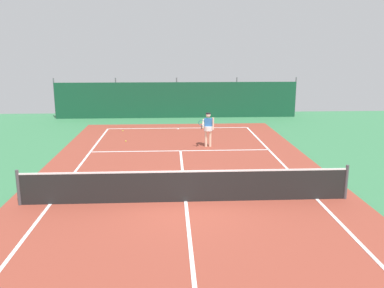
# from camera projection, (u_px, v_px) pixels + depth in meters

# --- Properties ---
(ground_plane) EXTENTS (36.00, 36.00, 0.00)m
(ground_plane) POSITION_uv_depth(u_px,v_px,m) (186.00, 202.00, 12.61)
(ground_plane) COLOR #387A4C
(court_surface) EXTENTS (11.02, 26.60, 0.01)m
(court_surface) POSITION_uv_depth(u_px,v_px,m) (186.00, 202.00, 12.61)
(court_surface) COLOR brown
(court_surface) RESTS_ON ground
(tennis_net) EXTENTS (10.12, 0.10, 1.10)m
(tennis_net) POSITION_uv_depth(u_px,v_px,m) (186.00, 186.00, 12.50)
(tennis_net) COLOR black
(tennis_net) RESTS_ON ground
(back_fence) EXTENTS (16.30, 0.98, 2.70)m
(back_fence) POSITION_uv_depth(u_px,v_px,m) (177.00, 107.00, 28.18)
(back_fence) COLOR #14472D
(back_fence) RESTS_ON ground
(tennis_player) EXTENTS (0.77, 0.71, 1.64)m
(tennis_player) POSITION_uv_depth(u_px,v_px,m) (208.00, 127.00, 19.43)
(tennis_player) COLOR beige
(tennis_player) RESTS_ON ground
(tennis_ball_near_player) EXTENTS (0.07, 0.07, 0.07)m
(tennis_ball_near_player) POSITION_uv_depth(u_px,v_px,m) (126.00, 141.00, 20.70)
(tennis_ball_near_player) COLOR #CCDB33
(tennis_ball_near_player) RESTS_ON ground
(tennis_ball_midcourt) EXTENTS (0.07, 0.07, 0.07)m
(tennis_ball_midcourt) POSITION_uv_depth(u_px,v_px,m) (123.00, 131.00, 23.30)
(tennis_ball_midcourt) COLOR #CCDB33
(tennis_ball_midcourt) RESTS_ON ground
(parked_car) EXTENTS (2.34, 4.36, 1.68)m
(parked_car) POSITION_uv_depth(u_px,v_px,m) (150.00, 100.00, 30.53)
(parked_car) COLOR navy
(parked_car) RESTS_ON ground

